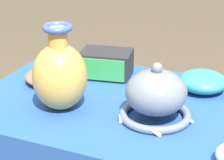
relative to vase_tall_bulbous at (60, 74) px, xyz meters
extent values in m
cylinder|color=#38383D|center=(-0.23, 0.34, -0.49)|extent=(0.04, 0.04, 0.71)
cube|color=#38383D|center=(0.18, 0.10, -0.12)|extent=(0.91, 0.57, 0.03)
cube|color=#234C9E|center=(0.18, 0.10, -0.11)|extent=(0.93, 0.59, 0.01)
ellipsoid|color=gold|center=(0.00, 0.00, -0.01)|extent=(0.16, 0.16, 0.19)
cylinder|color=gold|center=(0.00, 0.00, 0.11)|extent=(0.05, 0.05, 0.05)
torus|color=#3851A8|center=(0.00, 0.00, 0.14)|extent=(0.08, 0.08, 0.02)
torus|color=slate|center=(0.27, 0.05, -0.09)|extent=(0.20, 0.20, 0.02)
ellipsoid|color=slate|center=(0.27, 0.05, -0.02)|extent=(0.17, 0.17, 0.12)
sphere|color=slate|center=(0.27, 0.05, 0.05)|extent=(0.03, 0.03, 0.03)
cone|color=white|center=(0.37, 0.05, -0.09)|extent=(0.01, 0.03, 0.03)
cone|color=white|center=(0.30, 0.14, -0.09)|extent=(0.04, 0.02, 0.03)
cone|color=white|center=(0.19, 0.10, -0.09)|extent=(0.03, 0.03, 0.03)
cone|color=white|center=(0.19, -0.01, -0.09)|extent=(0.03, 0.03, 0.03)
cone|color=white|center=(0.30, -0.05, -0.09)|extent=(0.04, 0.02, 0.03)
cube|color=#232328|center=(0.02, 0.27, -0.06)|extent=(0.19, 0.14, 0.09)
cube|color=green|center=(0.03, 0.21, -0.06)|extent=(0.15, 0.03, 0.07)
ellipsoid|color=teal|center=(0.35, 0.28, -0.07)|extent=(0.15, 0.15, 0.06)
ellipsoid|color=#BC6642|center=(-0.12, 0.15, -0.08)|extent=(0.17, 0.17, 0.05)
camera|label=1|loc=(0.58, -0.98, 0.46)|focal=70.00mm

